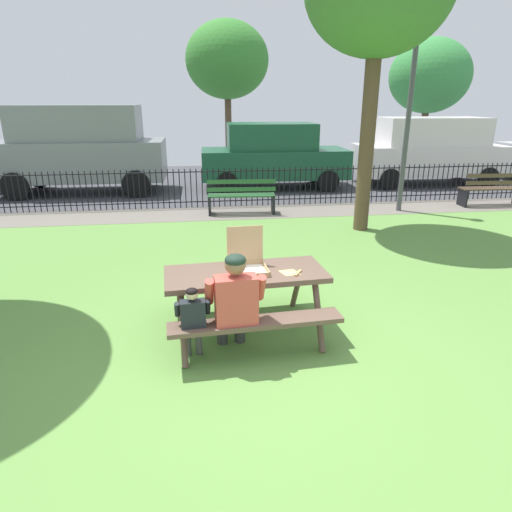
{
  "coord_description": "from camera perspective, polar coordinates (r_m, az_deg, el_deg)",
  "views": [
    {
      "loc": [
        -0.6,
        -3.86,
        2.59
      ],
      "look_at": [
        0.12,
        1.36,
        0.75
      ],
      "focal_mm": 31.36,
      "sensor_mm": 36.0,
      "label": 1
    }
  ],
  "objects": [
    {
      "name": "parked_car_right",
      "position": [
        13.99,
        2.21,
        12.77
      ],
      "size": [
        4.44,
        2.0,
        1.94
      ],
      "color": "#1A5134",
      "rests_on": "ground"
    },
    {
      "name": "iron_fence_streetside",
      "position": [
        11.48,
        -4.75,
        8.72
      ],
      "size": [
        21.18,
        0.03,
        0.98
      ],
      "color": "black",
      "rests_on": "ground"
    },
    {
      "name": "street_asphalt",
      "position": [
        15.35,
        -5.53,
        9.46
      ],
      "size": [
        28.0,
        7.7,
        0.01
      ],
      "primitive_type": "cube",
      "color": "#424247"
    },
    {
      "name": "park_bench_right",
      "position": [
        13.06,
        27.93,
        7.48
      ],
      "size": [
        1.62,
        0.55,
        0.85
      ],
      "color": "brown",
      "rests_on": "ground"
    },
    {
      "name": "far_tree_midleft",
      "position": [
        20.53,
        -3.71,
        23.65
      ],
      "size": [
        3.49,
        3.49,
        5.75
      ],
      "color": "brown",
      "rests_on": "ground"
    },
    {
      "name": "park_bench_center",
      "position": [
        10.71,
        -1.87,
        7.56
      ],
      "size": [
        1.62,
        0.56,
        0.85
      ],
      "color": "#295C30",
      "rests_on": "ground"
    },
    {
      "name": "pizza_box_open",
      "position": [
        5.05,
        -1.15,
        -0.51
      ],
      "size": [
        0.44,
        0.46,
        0.47
      ],
      "color": "tan",
      "rests_on": "picnic_table_foreground"
    },
    {
      "name": "parked_car_center",
      "position": [
        14.12,
        -21.45,
        12.78
      ],
      "size": [
        4.72,
        2.12,
        2.46
      ],
      "color": "gray",
      "rests_on": "ground"
    },
    {
      "name": "far_tree_center",
      "position": [
        23.07,
        21.28,
        20.59
      ],
      "size": [
        3.59,
        3.59,
        5.23
      ],
      "color": "brown",
      "rests_on": "ground"
    },
    {
      "name": "cobblestone_walkway",
      "position": [
        10.9,
        -4.46,
        5.45
      ],
      "size": [
        28.0,
        1.4,
        0.01
      ],
      "primitive_type": "cube",
      "color": "slate"
    },
    {
      "name": "picnic_table_foreground",
      "position": [
        5.08,
        -1.33,
        -3.82
      ],
      "size": [
        1.89,
        1.59,
        0.79
      ],
      "color": "brown",
      "rests_on": "ground"
    },
    {
      "name": "ground",
      "position": [
        6.17,
        -1.54,
        -5.65
      ],
      "size": [
        28.0,
        11.41,
        0.02
      ],
      "primitive_type": "cube",
      "color": "#619142"
    },
    {
      "name": "adult_at_table",
      "position": [
        4.58,
        -2.73,
        -5.74
      ],
      "size": [
        0.62,
        0.61,
        1.19
      ],
      "color": "#383838",
      "rests_on": "ground"
    },
    {
      "name": "lamp_post_walkway",
      "position": [
        11.4,
        19.16,
        18.99
      ],
      "size": [
        0.28,
        0.28,
        4.53
      ],
      "color": "#4C4C51",
      "rests_on": "ground"
    },
    {
      "name": "child_at_table",
      "position": [
        4.57,
        -8.06,
        -7.78
      ],
      "size": [
        0.36,
        0.35,
        0.87
      ],
      "color": "#4B4B4B",
      "rests_on": "ground"
    },
    {
      "name": "parked_car_far_right",
      "position": [
        15.66,
        21.26,
        12.55
      ],
      "size": [
        4.68,
        2.11,
        2.08
      ],
      "color": "silver",
      "rests_on": "ground"
    },
    {
      "name": "pizza_slice_on_table",
      "position": [
        5.0,
        4.55,
        -2.07
      ],
      "size": [
        0.27,
        0.26,
        0.02
      ],
      "color": "#F1D974",
      "rests_on": "picnic_table_foreground"
    }
  ]
}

